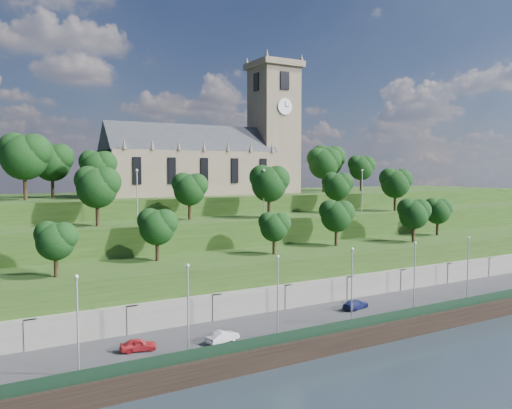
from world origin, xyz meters
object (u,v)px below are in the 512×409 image
car_left (138,345)px  car_middle (223,336)px  church (215,155)px  car_right (355,304)px

car_left → car_middle: 8.41m
car_middle → church: bearing=-39.5°
car_right → car_middle: bearing=83.6°
car_left → car_right: car_left is taller
church → car_left: (-26.70, -40.20, -19.92)m
car_left → car_right: (28.25, 1.08, -0.01)m
car_middle → car_right: 20.25m
car_middle → car_right: (20.04, 2.90, -0.01)m
car_left → car_middle: bearing=-93.0°
car_middle → car_right: car_middle is taller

